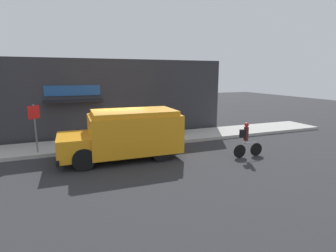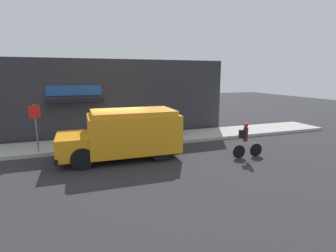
{
  "view_description": "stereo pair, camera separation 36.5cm",
  "coord_description": "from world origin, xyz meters",
  "px_view_note": "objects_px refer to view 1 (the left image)",
  "views": [
    {
      "loc": [
        -2.39,
        -12.89,
        3.79
      ],
      "look_at": [
        2.59,
        -0.2,
        1.1
      ],
      "focal_mm": 28.0,
      "sensor_mm": 36.0,
      "label": 1
    },
    {
      "loc": [
        -2.04,
        -13.02,
        3.79
      ],
      "look_at": [
        2.59,
        -0.2,
        1.1
      ],
      "focal_mm": 28.0,
      "sensor_mm": 36.0,
      "label": 2
    }
  ],
  "objects_px": {
    "cyclist": "(246,140)",
    "trash_bin": "(175,127)",
    "school_bus": "(126,133)",
    "stop_sign_post": "(35,121)"
  },
  "relations": [
    {
      "from": "school_bus",
      "to": "trash_bin",
      "type": "relative_size",
      "value": 5.95
    },
    {
      "from": "trash_bin",
      "to": "stop_sign_post",
      "type": "bearing_deg",
      "value": -171.56
    },
    {
      "from": "school_bus",
      "to": "stop_sign_post",
      "type": "relative_size",
      "value": 2.38
    },
    {
      "from": "school_bus",
      "to": "cyclist",
      "type": "bearing_deg",
      "value": -19.03
    },
    {
      "from": "school_bus",
      "to": "cyclist",
      "type": "relative_size",
      "value": 3.28
    },
    {
      "from": "cyclist",
      "to": "trash_bin",
      "type": "height_order",
      "value": "cyclist"
    },
    {
      "from": "school_bus",
      "to": "trash_bin",
      "type": "height_order",
      "value": "school_bus"
    },
    {
      "from": "cyclist",
      "to": "trash_bin",
      "type": "distance_m",
      "value": 5.06
    },
    {
      "from": "cyclist",
      "to": "trash_bin",
      "type": "xyz_separation_m",
      "value": [
        -1.58,
        4.8,
        -0.16
      ]
    },
    {
      "from": "school_bus",
      "to": "cyclist",
      "type": "height_order",
      "value": "school_bus"
    }
  ]
}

